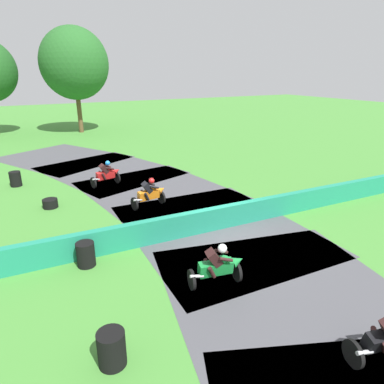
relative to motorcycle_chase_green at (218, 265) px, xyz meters
The scene contains 11 objects.
ground_plane 3.87m from the motorcycle_chase_green, 57.92° to the left, with size 120.00×120.00×0.00m, color #428433.
track_asphalt 3.37m from the motorcycle_chase_green, 86.56° to the left, with size 13.00×40.21×0.01m.
safety_barrier 7.85m from the motorcycle_chase_green, 22.61° to the left, with size 0.30×26.60×0.90m, color #1E8466.
motorcycle_chase_green is the anchor object (origin of this frame).
motorcycle_trailing_orange 6.67m from the motorcycle_chase_green, 84.88° to the left, with size 1.68×0.85×1.42m.
motorcycle_fourth_red 10.66m from the motorcycle_chase_green, 91.51° to the left, with size 1.70×0.96×1.42m.
tire_stack_mid_a 3.74m from the motorcycle_chase_green, 159.10° to the right, with size 0.60×0.60×0.80m.
tire_stack_mid_b 4.26m from the motorcycle_chase_green, 136.77° to the left, with size 0.58×0.58×0.80m.
tire_stack_far 9.39m from the motorcycle_chase_green, 111.55° to the left, with size 0.66×0.66×0.40m.
tire_stack_extra_a 13.71m from the motorcycle_chase_green, 109.79° to the left, with size 0.58×0.58×0.80m.
tree_far_right 29.54m from the motorcycle_chase_green, 85.84° to the left, with size 6.39×6.39×9.89m.
Camera 1 is at (-6.75, -10.36, 5.89)m, focal length 32.20 mm.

